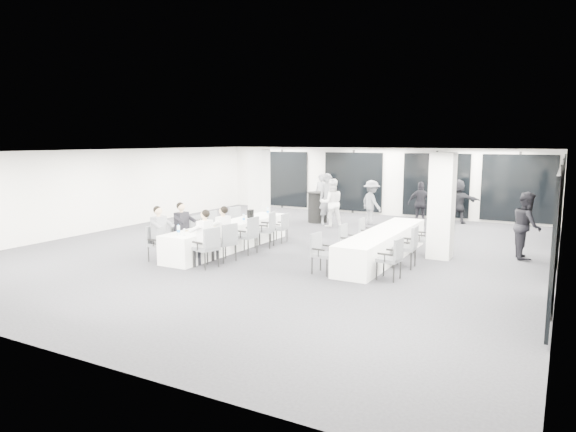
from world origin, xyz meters
name	(u,v)px	position (x,y,z in m)	size (l,w,h in m)	color
room	(328,199)	(0.89, 1.11, 1.39)	(14.04, 16.04, 2.84)	black
column_left	(259,188)	(-2.80, 3.20, 1.40)	(0.60, 0.60, 2.80)	silver
column_right	(442,206)	(4.20, 1.00, 1.40)	(0.60, 0.60, 2.80)	silver
banquet_table_main	(229,236)	(-1.37, -0.75, 0.38)	(0.90, 5.00, 0.75)	white
banquet_table_side	(383,245)	(2.91, 0.15, 0.38)	(0.90, 5.00, 0.75)	white
cocktail_table	(318,207)	(-1.23, 4.90, 0.59)	(0.83, 0.83, 1.15)	black
chair_main_left_near	(156,241)	(-2.20, -2.85, 0.52)	(0.52, 0.56, 0.91)	#55585D
chair_main_left_second	(179,236)	(-2.20, -1.96, 0.51)	(0.51, 0.55, 0.89)	#55585D
chair_main_left_mid	(199,230)	(-2.20, -1.06, 0.54)	(0.50, 0.55, 0.95)	#55585D
chair_main_left_fourth	(216,225)	(-2.21, -0.25, 0.56)	(0.50, 0.56, 0.98)	#55585D
chair_main_left_far	(238,220)	(-2.20, 0.92, 0.55)	(0.58, 0.61, 0.97)	#55585D
chair_main_right_near	(208,245)	(-0.54, -2.83, 0.58)	(0.61, 0.64, 1.01)	#55585D
chair_main_right_second	(226,240)	(-0.54, -2.07, 0.57)	(0.61, 0.64, 1.00)	#55585D
chair_main_right_mid	(249,233)	(-0.53, -1.02, 0.58)	(0.53, 0.59, 1.02)	#55585D
chair_main_right_fourth	(267,227)	(-0.53, -0.01, 0.60)	(0.64, 0.67, 1.04)	#55585D
chair_main_right_far	(281,226)	(-0.54, 0.82, 0.51)	(0.47, 0.52, 0.89)	#55585D
chair_side_left_near	(321,250)	(2.08, -1.95, 0.54)	(0.52, 0.57, 0.95)	#55585D
chair_side_left_mid	(348,239)	(2.08, -0.28, 0.52)	(0.48, 0.53, 0.92)	#55585D
chair_side_left_far	(366,232)	(2.08, 1.12, 0.51)	(0.48, 0.52, 0.89)	#55585D
chair_side_right_near	(393,256)	(3.75, -1.74, 0.54)	(0.52, 0.57, 0.95)	#55585D
chair_side_right_mid	(408,244)	(3.75, -0.48, 0.59)	(0.54, 0.60, 1.04)	#55585D
chair_side_right_far	(423,237)	(3.74, 1.07, 0.52)	(0.51, 0.56, 0.91)	#55585D
seated_guest_a	(161,230)	(-2.04, -2.84, 0.81)	(0.50, 0.38, 1.44)	slate
seated_guest_b	(184,225)	(-2.04, -1.95, 0.81)	(0.50, 0.38, 1.44)	black
seated_guest_c	(203,235)	(-0.70, -2.81, 0.81)	(0.50, 0.38, 1.44)	white
seated_guest_d	(221,230)	(-0.70, -2.05, 0.81)	(0.50, 0.38, 1.44)	white
standing_guest_a	(328,196)	(-0.72, 4.68, 1.07)	(0.78, 0.63, 2.15)	slate
standing_guest_b	(332,200)	(-0.36, 4.22, 0.99)	(0.95, 0.58, 1.98)	white
standing_guest_c	(372,199)	(0.72, 5.47, 0.93)	(1.20, 0.61, 1.85)	slate
standing_guest_d	(421,201)	(2.40, 6.07, 0.91)	(1.08, 0.60, 1.83)	black
standing_guest_e	(439,201)	(3.17, 5.57, 0.99)	(0.95, 0.58, 1.98)	white
standing_guest_f	(458,198)	(3.51, 7.20, 0.95)	(1.73, 0.67, 1.89)	black
standing_guest_g	(321,191)	(-2.15, 7.20, 0.95)	(0.69, 0.56, 1.90)	slate
standing_guest_h	(527,221)	(6.20, 2.00, 1.01)	(0.97, 0.59, 2.01)	black
ice_bucket_near	(201,224)	(-1.46, -1.92, 0.88)	(0.23, 0.23, 0.26)	black
ice_bucket_far	(250,214)	(-1.42, 0.45, 0.88)	(0.22, 0.22, 0.25)	black
water_bottle_a	(178,230)	(-1.43, -2.86, 0.87)	(0.08, 0.08, 0.24)	silver
water_bottle_b	(244,218)	(-1.14, -0.33, 0.86)	(0.07, 0.07, 0.22)	silver
water_bottle_c	(268,211)	(-1.30, 1.29, 0.86)	(0.07, 0.07, 0.23)	silver
plate_a	(187,231)	(-1.56, -2.36, 0.76)	(0.20, 0.20, 0.03)	white
plate_b	(198,233)	(-1.17, -2.43, 0.76)	(0.19, 0.19, 0.03)	white
plate_c	(215,226)	(-1.36, -1.45, 0.76)	(0.19, 0.19, 0.03)	white
wine_glass	(184,230)	(-1.26, -2.85, 0.88)	(0.07, 0.07, 0.18)	silver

